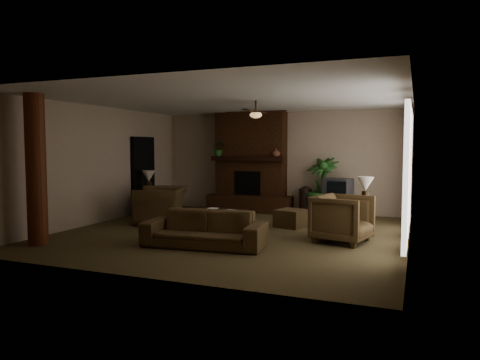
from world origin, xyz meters
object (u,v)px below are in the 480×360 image
at_px(armchair_left, 161,199).
at_px(armchair_right, 343,216).
at_px(lamp_right, 365,186).
at_px(tv_stand, 338,208).
at_px(log_column, 36,170).
at_px(coffee_table, 218,212).
at_px(side_table_right, 362,220).
at_px(sofa, 204,223).
at_px(floor_vase, 305,199).
at_px(lamp_left, 149,178).
at_px(ottoman, 291,218).
at_px(floor_plant, 322,199).
at_px(side_table_left, 147,205).

relative_size(armchair_left, armchair_right, 1.29).
bearing_deg(lamp_right, tv_stand, 114.81).
xyz_separation_m(armchair_left, armchair_right, (4.44, -0.69, -0.06)).
distance_m(log_column, coffee_table, 3.81).
bearing_deg(lamp_right, coffee_table, -168.04).
bearing_deg(lamp_right, side_table_right, -159.27).
bearing_deg(sofa, side_table_right, 37.76).
distance_m(armchair_left, coffee_table, 1.69).
distance_m(coffee_table, tv_stand, 3.37).
relative_size(floor_vase, side_table_right, 1.40).
height_order(sofa, lamp_left, lamp_left).
bearing_deg(ottoman, lamp_left, 175.22).
bearing_deg(armchair_left, tv_stand, 99.15).
bearing_deg(armchair_left, floor_vase, 110.13).
bearing_deg(floor_plant, log_column, -127.23).
relative_size(floor_plant, side_table_left, 2.81).
bearing_deg(armchair_left, side_table_left, -152.16).
bearing_deg(side_table_left, armchair_left, -41.42).
relative_size(ottoman, lamp_right, 0.92).
height_order(sofa, tv_stand, sofa).
xyz_separation_m(armchair_right, lamp_right, (0.30, 1.06, 0.50)).
xyz_separation_m(log_column, floor_plant, (4.22, 5.55, -0.97)).
relative_size(log_column, tv_stand, 3.29).
bearing_deg(floor_vase, coffee_table, -114.57).
relative_size(armchair_left, lamp_left, 1.99).
bearing_deg(lamp_left, ottoman, -4.78).
distance_m(armchair_left, ottoman, 3.16).
bearing_deg(side_table_left, lamp_left, 60.25).
xyz_separation_m(sofa, armchair_left, (-2.15, 2.01, 0.13)).
height_order(armchair_right, floor_vase, armchair_right).
bearing_deg(armchair_left, coffee_table, 59.41).
height_order(floor_vase, side_table_left, floor_vase).
bearing_deg(coffee_table, armchair_right, -8.27).
relative_size(armchair_left, coffee_table, 1.08).
bearing_deg(side_table_right, armchair_right, -103.33).
xyz_separation_m(tv_stand, side_table_right, (0.81, -1.88, 0.03)).
xyz_separation_m(armchair_left, side_table_right, (4.69, 0.35, -0.29)).
distance_m(armchair_right, ottoman, 1.85).
relative_size(lamp_left, lamp_right, 1.00).
bearing_deg(ottoman, side_table_right, -6.77).
xyz_separation_m(armchair_left, lamp_right, (4.74, 0.37, 0.44)).
distance_m(floor_vase, side_table_left, 4.25).
distance_m(sofa, side_table_right, 3.46).
height_order(armchair_right, side_table_right, armchair_right).
relative_size(log_column, lamp_left, 4.31).
xyz_separation_m(floor_plant, lamp_left, (-4.31, -1.68, 0.57)).
bearing_deg(side_table_right, armchair_left, -175.77).
bearing_deg(tv_stand, lamp_right, -69.43).
relative_size(ottoman, floor_plant, 0.39).
bearing_deg(floor_plant, sofa, -105.35).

